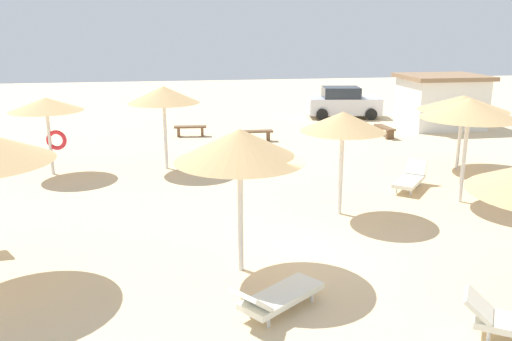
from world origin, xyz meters
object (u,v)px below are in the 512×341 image
(lounger_1, at_px, (277,296))
(parked_car, at_px, (343,103))
(beach_cabana, at_px, (441,101))
(parasol_8, at_px, (463,103))
(parasol_5, at_px, (343,122))
(bench_1, at_px, (385,130))
(bench_0, at_px, (190,129))
(parasol_7, at_px, (46,106))
(parasol_6, at_px, (164,95))
(lounger_2, at_px, (410,179))
(parasol_2, at_px, (469,109))
(parasol_1, at_px, (240,146))
(bench_2, at_px, (256,134))

(lounger_1, relative_size, parked_car, 0.45)
(parked_car, distance_m, beach_cabana, 5.35)
(beach_cabana, bearing_deg, parked_car, 137.18)
(parasol_8, bearing_deg, parasol_5, -145.48)
(parasol_5, height_order, bench_1, parasol_5)
(lounger_1, bearing_deg, bench_0, 93.11)
(parasol_7, bearing_deg, parasol_6, 1.60)
(parasol_6, height_order, bench_1, parasol_6)
(lounger_1, distance_m, lounger_2, 8.81)
(parasol_2, bearing_deg, parasol_1, -153.78)
(parasol_1, distance_m, parasol_6, 8.76)
(parasol_6, relative_size, bench_1, 1.95)
(beach_cabana, bearing_deg, parasol_5, -127.87)
(lounger_1, bearing_deg, parasol_6, 100.68)
(lounger_1, bearing_deg, beach_cabana, 54.45)
(parasol_1, bearing_deg, parasol_7, 122.82)
(beach_cabana, bearing_deg, bench_0, -178.68)
(parasol_2, height_order, parked_car, parasol_2)
(parasol_7, xyz_separation_m, bench_0, (5.02, 5.80, -2.06))
(parasol_7, distance_m, bench_0, 7.95)
(parasol_1, relative_size, lounger_1, 1.60)
(parasol_1, relative_size, parasol_6, 1.02)
(parasol_5, distance_m, beach_cabana, 14.74)
(lounger_1, bearing_deg, bench_2, 82.24)
(lounger_1, xyz_separation_m, bench_2, (1.98, 14.57, 0.03))
(beach_cabana, bearing_deg, bench_1, -153.16)
(lounger_1, height_order, parked_car, parked_car)
(lounger_2, height_order, parked_car, parked_car)
(parasol_8, bearing_deg, lounger_1, -133.89)
(parasol_6, height_order, bench_0, parasol_6)
(lounger_2, bearing_deg, bench_1, 73.17)
(lounger_1, relative_size, bench_2, 1.26)
(parasol_7, xyz_separation_m, parked_car, (13.74, 9.71, -1.58))
(parked_car, bearing_deg, beach_cabana, -42.82)
(parasol_1, bearing_deg, parasol_2, 26.22)
(beach_cabana, bearing_deg, bench_2, -169.13)
(parasol_5, relative_size, lounger_2, 1.54)
(bench_1, distance_m, beach_cabana, 4.27)
(parasol_7, xyz_separation_m, beach_cabana, (17.65, 6.10, -1.05))
(parked_car, bearing_deg, parasol_8, -87.02)
(parked_car, xyz_separation_m, beach_cabana, (3.91, -3.62, 0.52))
(parasol_8, relative_size, lounger_2, 1.70)
(parasol_5, bearing_deg, bench_2, 94.37)
(parasol_8, bearing_deg, parasol_7, 173.70)
(parasol_5, xyz_separation_m, bench_1, (5.32, 9.73, -2.21))
(bench_1, relative_size, bench_2, 1.01)
(parasol_2, height_order, parasol_7, parasol_2)
(beach_cabana, bearing_deg, parasol_2, -114.92)
(parasol_2, xyz_separation_m, parasol_8, (1.88, 3.50, -0.37))
(parasol_1, xyz_separation_m, parasol_7, (-5.49, 8.51, -0.30))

